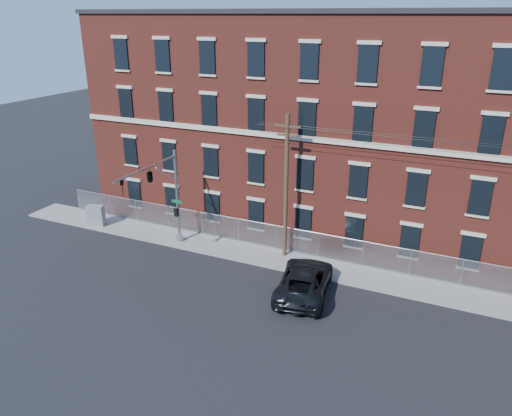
{
  "coord_description": "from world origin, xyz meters",
  "views": [
    {
      "loc": [
        13.02,
        -23.42,
        15.98
      ],
      "look_at": [
        0.51,
        4.0,
        4.02
      ],
      "focal_mm": 34.38,
      "sensor_mm": 36.0,
      "label": 1
    }
  ],
  "objects": [
    {
      "name": "traffic_signal_mast",
      "position": [
        -6.0,
        2.18,
        5.39
      ],
      "size": [
        0.9,
        6.75,
        7.0
      ],
      "color": "#9EA0A5",
      "rests_on": "ground"
    },
    {
      "name": "ground",
      "position": [
        0.0,
        0.0,
        0.0
      ],
      "size": [
        140.0,
        140.0,
        0.0
      ],
      "primitive_type": "plane",
      "color": "black",
      "rests_on": "ground"
    },
    {
      "name": "pickup_truck",
      "position": [
        4.87,
        1.56,
        0.87
      ],
      "size": [
        3.86,
        6.67,
        1.75
      ],
      "primitive_type": "imported",
      "rotation": [
        0.0,
        0.0,
        3.3
      ],
      "color": "black",
      "rests_on": "ground"
    },
    {
      "name": "chain_link_fence",
      "position": [
        12.0,
        6.3,
        1.06
      ],
      "size": [
        59.06,
        0.06,
        1.85
      ],
      "color": "#A5A8AD",
      "rests_on": "ground"
    },
    {
      "name": "utility_cabinet",
      "position": [
        -13.69,
        4.2,
        0.95
      ],
      "size": [
        1.47,
        1.02,
        1.66
      ],
      "primitive_type": "cube",
      "rotation": [
        0.0,
        0.0,
        0.29
      ],
      "color": "gray",
      "rests_on": "sidewalk"
    },
    {
      "name": "utility_pole_near",
      "position": [
        2.0,
        5.6,
        5.34
      ],
      "size": [
        1.8,
        0.28,
        10.0
      ],
      "color": "#473623",
      "rests_on": "ground"
    },
    {
      "name": "mill_building",
      "position": [
        12.0,
        13.93,
        8.15
      ],
      "size": [
        55.3,
        14.32,
        16.3
      ],
      "color": "maroon",
      "rests_on": "ground"
    },
    {
      "name": "sidewalk",
      "position": [
        12.0,
        5.0,
        0.06
      ],
      "size": [
        65.0,
        3.0,
        0.12
      ],
      "primitive_type": "cube",
      "color": "gray",
      "rests_on": "ground"
    }
  ]
}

